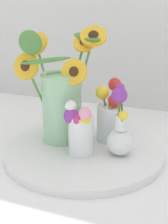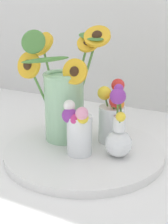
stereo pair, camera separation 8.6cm
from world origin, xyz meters
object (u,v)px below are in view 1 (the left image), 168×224
object	(u,v)px
mason_jar_sunflowers	(61,96)
vase_small_back	(110,115)
serving_tray	(84,151)
vase_small_center	(79,130)
vase_bulb_right	(120,131)

from	to	relation	value
mason_jar_sunflowers	vase_small_back	bearing A→B (deg)	18.93
serving_tray	mason_jar_sunflowers	size ratio (longest dim) A/B	1.34
serving_tray	vase_small_center	world-z (taller)	vase_small_center
vase_bulb_right	mason_jar_sunflowers	bearing A→B (deg)	168.37
mason_jar_sunflowers	vase_bulb_right	bearing A→B (deg)	-11.63
serving_tray	vase_small_center	xyz separation A→B (m)	(0.00, -0.05, 0.08)
serving_tray	vase_small_back	xyz separation A→B (m)	(0.05, 0.08, 0.09)
serving_tray	vase_small_back	size ratio (longest dim) A/B	2.46
vase_small_back	serving_tray	bearing A→B (deg)	-123.30
vase_small_center	vase_bulb_right	world-z (taller)	vase_bulb_right
vase_bulb_right	serving_tray	bearing A→B (deg)	175.79
vase_small_center	serving_tray	bearing A→B (deg)	94.75
serving_tray	vase_bulb_right	bearing A→B (deg)	-4.21
mason_jar_sunflowers	vase_small_back	xyz separation A→B (m)	(0.14, 0.05, -0.06)
mason_jar_sunflowers	vase_small_center	distance (m)	0.14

